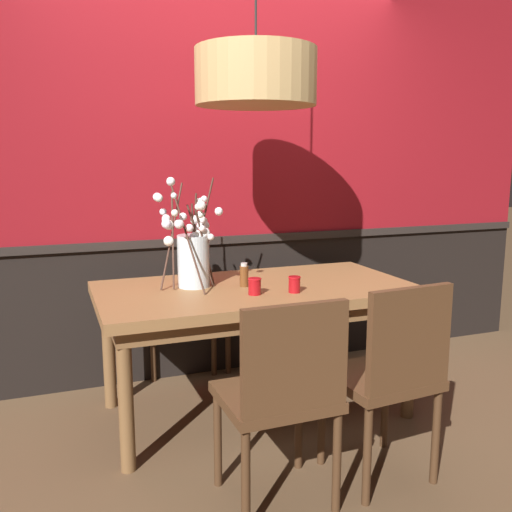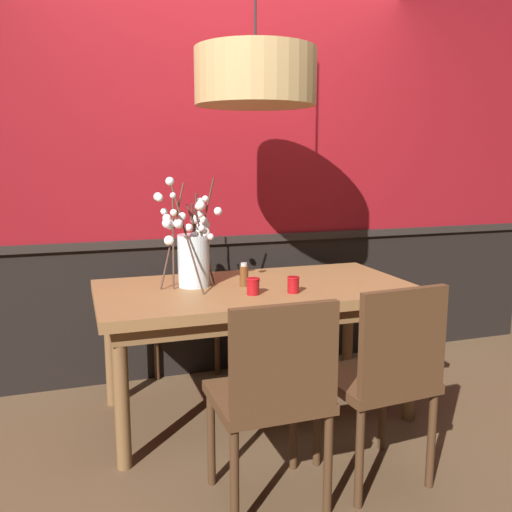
% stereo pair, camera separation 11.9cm
% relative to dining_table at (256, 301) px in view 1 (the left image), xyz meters
% --- Properties ---
extents(ground_plane, '(24.00, 24.00, 0.00)m').
position_rel_dining_table_xyz_m(ground_plane, '(0.00, 0.00, -0.65)').
color(ground_plane, brown).
extents(back_wall, '(4.88, 0.14, 2.78)m').
position_rel_dining_table_xyz_m(back_wall, '(0.00, 0.73, 0.73)').
color(back_wall, black).
rests_on(back_wall, ground).
extents(dining_table, '(1.72, 0.90, 0.74)m').
position_rel_dining_table_xyz_m(dining_table, '(0.00, 0.00, 0.00)').
color(dining_table, olive).
rests_on(dining_table, ground).
extents(chair_far_side_left, '(0.50, 0.45, 0.97)m').
position_rel_dining_table_xyz_m(chair_far_side_left, '(-0.24, 0.87, -0.11)').
color(chair_far_side_left, '#4C301C').
rests_on(chair_far_side_left, ground).
extents(chair_far_side_right, '(0.45, 0.39, 0.89)m').
position_rel_dining_table_xyz_m(chair_far_side_right, '(0.22, 0.83, -0.14)').
color(chair_far_side_right, '#4C301C').
rests_on(chair_far_side_right, ground).
extents(chair_near_side_left, '(0.46, 0.42, 0.90)m').
position_rel_dining_table_xyz_m(chair_near_side_left, '(-0.22, -0.87, -0.14)').
color(chair_near_side_left, '#4C301C').
rests_on(chair_near_side_left, ground).
extents(chair_near_side_right, '(0.46, 0.44, 0.92)m').
position_rel_dining_table_xyz_m(chair_near_side_right, '(0.30, -0.86, -0.13)').
color(chair_near_side_right, '#4C301C').
rests_on(chair_near_side_right, ground).
extents(vase_with_blossoms, '(0.34, 0.39, 0.60)m').
position_rel_dining_table_xyz_m(vase_with_blossoms, '(-0.33, 0.11, 0.27)').
color(vase_with_blossoms, silver).
rests_on(vase_with_blossoms, dining_table).
extents(candle_holder_nearer_center, '(0.07, 0.07, 0.09)m').
position_rel_dining_table_xyz_m(candle_holder_nearer_center, '(-0.08, -0.18, 0.13)').
color(candle_holder_nearer_center, '#9E0F14').
rests_on(candle_holder_nearer_center, dining_table).
extents(candle_holder_nearer_edge, '(0.07, 0.07, 0.09)m').
position_rel_dining_table_xyz_m(candle_holder_nearer_edge, '(0.13, -0.21, 0.13)').
color(candle_holder_nearer_edge, '#9E0F14').
rests_on(candle_holder_nearer_edge, dining_table).
extents(condiment_bottle, '(0.05, 0.05, 0.13)m').
position_rel_dining_table_xyz_m(condiment_bottle, '(-0.07, 0.01, 0.15)').
color(condiment_bottle, brown).
rests_on(condiment_bottle, dining_table).
extents(pendant_lamp, '(0.62, 0.62, 1.09)m').
position_rel_dining_table_xyz_m(pendant_lamp, '(-0.02, -0.05, 1.18)').
color(pendant_lamp, tan).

